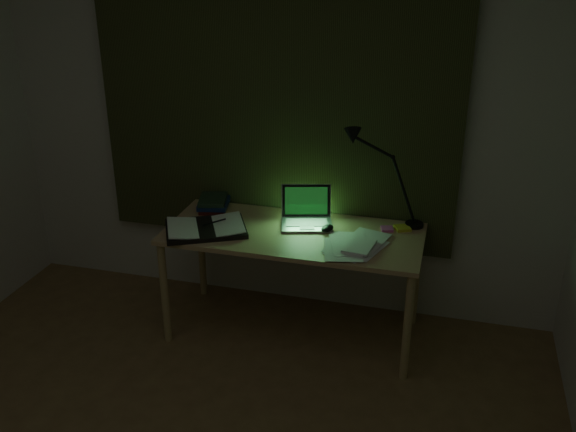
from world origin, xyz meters
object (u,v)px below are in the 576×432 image
(desk_lamp, at_px, (418,180))
(book_stack, at_px, (213,203))
(laptop, at_px, (307,209))
(desk, at_px, (293,283))
(open_textbook, at_px, (206,228))
(loose_papers, at_px, (351,245))

(desk_lamp, bearing_deg, book_stack, -163.41)
(laptop, bearing_deg, desk, -134.68)
(open_textbook, bearing_deg, desk_lamp, -8.63)
(laptop, height_order, open_textbook, laptop)
(laptop, height_order, desk_lamp, desk_lamp)
(desk_lamp, bearing_deg, loose_papers, -117.36)
(loose_papers, bearing_deg, book_stack, 162.17)
(laptop, bearing_deg, loose_papers, -49.13)
(laptop, xyz_separation_m, open_textbook, (-0.54, -0.21, -0.09))
(desk, height_order, laptop, laptop)
(desk, bearing_deg, book_stack, 160.95)
(open_textbook, relative_size, loose_papers, 1.30)
(laptop, xyz_separation_m, desk_lamp, (0.61, 0.16, 0.18))
(open_textbook, xyz_separation_m, desk_lamp, (1.15, 0.37, 0.27))
(book_stack, relative_size, desk_lamp, 0.37)
(book_stack, distance_m, desk_lamp, 1.25)
(laptop, relative_size, loose_papers, 0.95)
(desk, xyz_separation_m, book_stack, (-0.57, 0.20, 0.38))
(loose_papers, bearing_deg, desk, 164.16)
(desk, distance_m, laptop, 0.46)
(book_stack, bearing_deg, desk, -19.05)
(desk, height_order, book_stack, book_stack)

